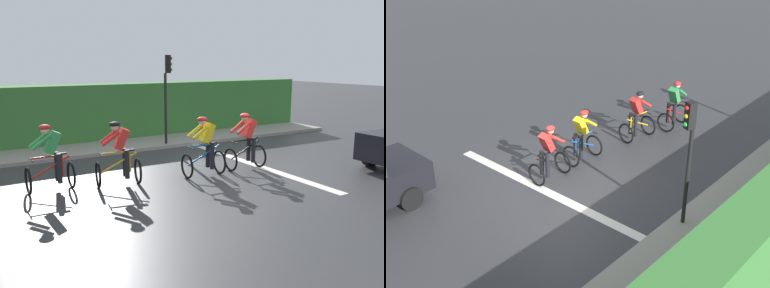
% 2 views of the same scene
% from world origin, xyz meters
% --- Properties ---
extents(ground_plane, '(80.00, 80.00, 0.00)m').
position_xyz_m(ground_plane, '(0.00, 0.00, 0.00)').
color(ground_plane, '#333335').
extents(sidewalk_kerb, '(2.80, 18.72, 0.12)m').
position_xyz_m(sidewalk_kerb, '(4.78, 2.00, 0.06)').
color(sidewalk_kerb, gray).
rests_on(sidewalk_kerb, ground).
extents(road_marking_stop_line, '(7.00, 0.30, 0.01)m').
position_xyz_m(road_marking_stop_line, '(0.00, -0.58, 0.00)').
color(road_marking_stop_line, silver).
rests_on(road_marking_stop_line, ground).
extents(cyclist_lead, '(0.69, 1.09, 1.66)m').
position_xyz_m(cyclist_lead, '(0.35, 5.36, 0.80)').
color(cyclist_lead, black).
rests_on(cyclist_lead, ground).
extents(cyclist_second, '(0.85, 1.18, 1.66)m').
position_xyz_m(cyclist_second, '(-0.06, 3.76, 0.80)').
color(cyclist_second, black).
rests_on(cyclist_second, ground).
extents(cyclist_mid, '(0.73, 1.11, 1.66)m').
position_xyz_m(cyclist_mid, '(-0.39, 1.41, 0.80)').
color(cyclist_mid, black).
rests_on(cyclist_mid, ground).
extents(cyclist_fourth, '(0.72, 1.11, 1.66)m').
position_xyz_m(cyclist_fourth, '(-0.37, -0.05, 0.80)').
color(cyclist_fourth, black).
rests_on(cyclist_fourth, ground).
extents(traffic_light_near_crossing, '(0.26, 0.30, 3.34)m').
position_xyz_m(traffic_light_near_crossing, '(3.68, 0.45, 2.22)').
color(traffic_light_near_crossing, black).
rests_on(traffic_light_near_crossing, ground).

